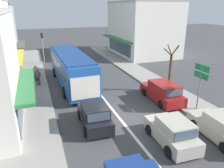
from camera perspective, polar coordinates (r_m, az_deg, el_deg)
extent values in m
plane|color=#3F3F42|center=(15.30, 2.19, -9.19)|extent=(140.00, 140.00, 0.00)
cube|color=silver|center=(18.69, -2.37, -3.61)|extent=(0.20, 28.00, 0.01)
cube|color=gray|center=(19.89, -23.29, -3.61)|extent=(5.20, 44.00, 0.14)
cube|color=gray|center=(22.79, 11.11, 0.52)|extent=(2.80, 44.00, 0.12)
cube|color=#2D703D|center=(14.94, -21.74, -0.04)|extent=(1.10, 7.02, 0.20)
cube|color=#425160|center=(15.42, -22.69, -4.77)|extent=(0.06, 6.11, 1.80)
cube|color=gold|center=(23.11, -23.54, 6.32)|extent=(1.10, 7.92, 0.20)
cube|color=#425160|center=(23.44, -24.13, 3.11)|extent=(0.06, 6.89, 1.80)
cube|color=#4C4742|center=(31.24, -22.82, 9.50)|extent=(1.10, 6.62, 0.20)
cube|color=#425160|center=(31.49, -23.27, 7.09)|extent=(0.06, 5.76, 1.80)
cube|color=silver|center=(35.97, 8.05, 13.97)|extent=(8.01, 11.01, 7.92)
cube|color=#2D703D|center=(34.29, 1.18, 11.77)|extent=(1.10, 10.13, 0.20)
cube|color=#425160|center=(34.65, 1.82, 9.67)|extent=(0.06, 8.81, 1.80)
cube|color=#A19D92|center=(35.81, 8.37, 20.48)|extent=(8.17, 11.01, 0.24)
cube|color=#1E4C99|center=(21.56, -10.62, 4.18)|extent=(2.80, 10.86, 2.70)
cube|color=#425160|center=(21.46, -10.69, 5.23)|extent=(2.83, 10.43, 0.90)
cube|color=beige|center=(16.56, -6.91, -1.08)|extent=(2.25, 0.12, 1.76)
cube|color=navy|center=(21.24, -10.86, 7.85)|extent=(2.65, 10.00, 0.12)
cylinder|color=black|center=(24.93, -14.76, 2.90)|extent=(0.29, 0.97, 0.96)
cylinder|color=black|center=(25.30, -9.15, 3.55)|extent=(0.29, 0.97, 0.96)
cylinder|color=black|center=(18.98, -12.33, -2.15)|extent=(0.29, 0.97, 0.96)
cylinder|color=black|center=(19.47, -5.07, -1.20)|extent=(0.29, 0.97, 0.96)
cube|color=#B7B29E|center=(13.15, 15.17, -12.53)|extent=(1.79, 3.76, 0.76)
cube|color=#B7B29E|center=(12.59, 16.18, -10.48)|extent=(1.59, 1.96, 0.64)
cube|color=#425160|center=(13.29, 13.90, -8.56)|extent=(1.40, 0.12, 0.54)
cube|color=#425160|center=(11.92, 18.75, -12.59)|extent=(1.37, 0.11, 0.51)
cylinder|color=black|center=(13.70, 9.63, -11.69)|extent=(0.20, 0.63, 0.62)
cylinder|color=black|center=(14.45, 15.55, -10.41)|extent=(0.20, 0.63, 0.62)
cylinder|color=black|center=(12.12, 14.52, -16.72)|extent=(0.20, 0.63, 0.62)
cylinder|color=black|center=(12.96, 20.93, -14.86)|extent=(0.20, 0.63, 0.62)
cube|color=black|center=(14.41, -4.64, -8.84)|extent=(1.79, 3.76, 0.76)
cube|color=black|center=(13.83, -4.43, -6.85)|extent=(1.60, 1.96, 0.64)
cube|color=#425160|center=(14.68, -5.30, -5.23)|extent=(1.40, 0.12, 0.54)
cube|color=#425160|center=(12.99, -3.45, -8.68)|extent=(1.37, 0.12, 0.51)
cylinder|color=black|center=(15.35, -8.57, -8.00)|extent=(0.21, 0.63, 0.62)
cylinder|color=black|center=(15.63, -2.58, -7.25)|extent=(0.21, 0.63, 0.62)
cylinder|color=black|center=(13.44, -7.01, -12.24)|extent=(0.21, 0.63, 0.62)
cylinder|color=black|center=(13.76, -0.16, -11.25)|extent=(0.21, 0.63, 0.62)
cube|color=#B7B29E|center=(14.61, 26.44, -10.65)|extent=(1.86, 4.26, 0.72)
cube|color=#B7B29E|center=(14.25, 27.12, -8.51)|extent=(1.62, 1.85, 0.60)
cube|color=#425160|center=(14.83, 24.68, -7.03)|extent=(1.44, 0.11, 0.51)
cylinder|color=black|center=(14.97, 20.60, -9.89)|extent=(0.20, 0.63, 0.62)
cylinder|color=black|center=(16.03, 25.52, -8.60)|extent=(0.20, 0.63, 0.62)
cylinder|color=black|center=(13.43, 27.30, -14.56)|extent=(0.20, 0.63, 0.62)
cube|color=maroon|center=(18.55, 12.79, -2.58)|extent=(1.84, 4.53, 0.76)
cube|color=maroon|center=(18.02, 13.53, -0.85)|extent=(1.69, 2.63, 0.68)
cube|color=#425160|center=(19.07, 11.47, 0.46)|extent=(1.51, 0.09, 0.58)
cube|color=#425160|center=(17.00, 15.85, -2.31)|extent=(1.48, 0.09, 0.54)
cylinder|color=black|center=(19.30, 8.46, -2.07)|extent=(0.19, 0.62, 0.62)
cylinder|color=black|center=(20.13, 12.93, -1.44)|extent=(0.19, 0.62, 0.62)
cylinder|color=black|center=(17.14, 12.52, -5.20)|extent=(0.19, 0.62, 0.62)
cylinder|color=black|center=(18.07, 17.34, -4.33)|extent=(0.19, 0.62, 0.62)
cylinder|color=gray|center=(30.42, -17.58, 8.72)|extent=(0.12, 0.12, 4.20)
cube|color=black|center=(30.16, -17.93, 11.98)|extent=(0.24, 0.24, 0.68)
sphere|color=red|center=(30.14, -17.70, 12.44)|extent=(0.13, 0.13, 0.13)
sphere|color=black|center=(30.17, -17.66, 12.03)|extent=(0.13, 0.13, 0.13)
sphere|color=black|center=(30.19, -17.61, 11.62)|extent=(0.13, 0.13, 0.13)
cylinder|color=gray|center=(17.04, 21.86, -0.93)|extent=(0.10, 0.10, 3.60)
cube|color=#19753D|center=(16.60, 22.55, 3.91)|extent=(0.08, 1.40, 0.44)
cube|color=white|center=(16.63, 22.67, 3.92)|extent=(0.01, 1.10, 0.10)
cube|color=#19753D|center=(16.74, 22.31, 2.10)|extent=(0.08, 1.40, 0.44)
cube|color=white|center=(16.77, 22.43, 2.11)|extent=(0.01, 1.10, 0.10)
cylinder|color=brown|center=(20.38, 14.89, 2.67)|extent=(0.24, 0.24, 3.32)
cylinder|color=brown|center=(20.18, 14.84, 8.58)|extent=(0.10, 0.77, 0.89)
cylinder|color=brown|center=(20.09, 16.17, 8.33)|extent=(0.73, 0.10, 0.83)
cylinder|color=brown|center=(19.53, 16.16, 8.41)|extent=(0.10, 0.96, 1.09)
cylinder|color=brown|center=(19.69, 14.40, 8.09)|extent=(0.87, 0.10, 0.73)
cylinder|color=#4C4742|center=(22.31, -18.47, 0.79)|extent=(0.14, 0.14, 0.84)
cylinder|color=#4C4742|center=(22.33, -18.92, 0.76)|extent=(0.14, 0.14, 0.84)
cube|color=slate|center=(22.12, -18.89, 2.49)|extent=(0.39, 0.28, 0.56)
sphere|color=brown|center=(22.01, -19.00, 3.49)|extent=(0.22, 0.22, 0.22)
cylinder|color=slate|center=(22.08, -18.28, 2.53)|extent=(0.09, 0.09, 0.54)
cylinder|color=slate|center=(22.16, -19.50, 2.45)|extent=(0.09, 0.09, 0.54)
cube|color=maroon|center=(22.20, -19.63, 1.98)|extent=(0.14, 0.25, 0.22)
cylinder|color=#232838|center=(23.73, -19.33, 1.80)|extent=(0.14, 0.14, 0.84)
cylinder|color=#232838|center=(23.75, -18.90, 1.86)|extent=(0.14, 0.14, 0.84)
cube|color=beige|center=(23.55, -19.30, 3.45)|extent=(0.38, 0.25, 0.56)
sphere|color=tan|center=(23.45, -19.41, 4.39)|extent=(0.22, 0.22, 0.22)
cylinder|color=beige|center=(23.53, -19.88, 3.37)|extent=(0.09, 0.09, 0.54)
cylinder|color=beige|center=(23.57, -18.72, 3.53)|extent=(0.09, 0.09, 0.54)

